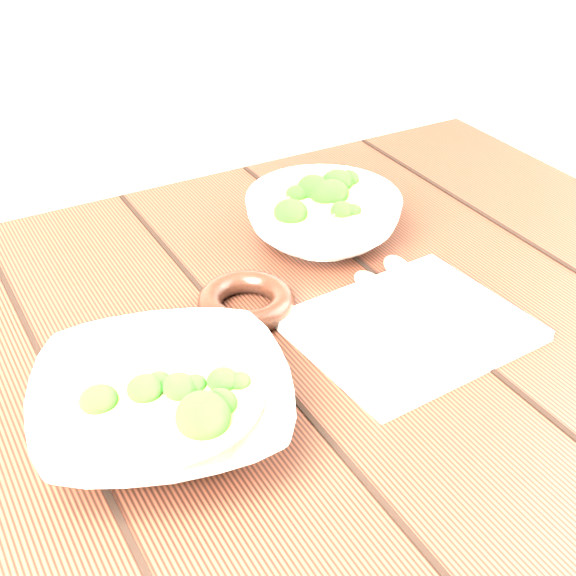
{
  "coord_description": "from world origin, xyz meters",
  "views": [
    {
      "loc": [
        -0.32,
        -0.63,
        1.27
      ],
      "look_at": [
        0.03,
        -0.0,
        0.8
      ],
      "focal_mm": 50.0,
      "sensor_mm": 36.0,
      "label": 1
    }
  ],
  "objects": [
    {
      "name": "napkin",
      "position": [
        0.14,
        -0.08,
        0.76
      ],
      "size": [
        0.25,
        0.21,
        0.01
      ],
      "primitive_type": "cube",
      "rotation": [
        0.0,
        0.0,
        0.08
      ],
      "color": "beige",
      "rests_on": "table"
    },
    {
      "name": "spoon_left",
      "position": [
        0.14,
        -0.03,
        0.77
      ],
      "size": [
        0.06,
        0.2,
        0.01
      ],
      "color": "#B4AF9E",
      "rests_on": "napkin"
    },
    {
      "name": "soup_bowl_front",
      "position": [
        -0.15,
        -0.09,
        0.78
      ],
      "size": [
        0.3,
        0.3,
        0.07
      ],
      "color": "white",
      "rests_on": "table"
    },
    {
      "name": "table",
      "position": [
        0.0,
        0.0,
        0.63
      ],
      "size": [
        1.2,
        0.8,
        0.75
      ],
      "color": "#35180F",
      "rests_on": "ground"
    },
    {
      "name": "spoon_right",
      "position": [
        0.19,
        -0.02,
        0.77
      ],
      "size": [
        0.08,
        0.19,
        0.01
      ],
      "color": "#B4AF9E",
      "rests_on": "napkin"
    },
    {
      "name": "soup_bowl_back",
      "position": [
        0.17,
        0.15,
        0.78
      ],
      "size": [
        0.25,
        0.25,
        0.07
      ],
      "color": "white",
      "rests_on": "table"
    },
    {
      "name": "trivet",
      "position": [
        0.01,
        0.05,
        0.76
      ],
      "size": [
        0.13,
        0.13,
        0.03
      ],
      "primitive_type": "torus",
      "rotation": [
        0.0,
        0.0,
        0.2
      ],
      "color": "black",
      "rests_on": "table"
    }
  ]
}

